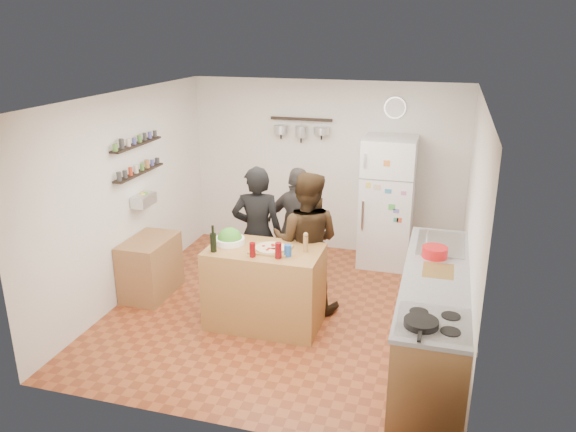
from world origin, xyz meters
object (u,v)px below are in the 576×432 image
(person_back, at_px, (298,227))
(skillet, at_px, (421,323))
(salad_bowl, at_px, (230,241))
(wine_bottle, at_px, (213,243))
(salt_canister, at_px, (288,250))
(red_bowl, at_px, (435,252))
(counter_run, at_px, (434,318))
(fridge, at_px, (387,202))
(pepper_mill, at_px, (306,244))
(prep_island, at_px, (265,287))
(person_center, at_px, (306,242))
(side_table, at_px, (150,267))
(wall_clock, at_px, (395,108))
(person_left, at_px, (257,234))

(person_back, distance_m, skillet, 2.89)
(salad_bowl, xyz_separation_m, wine_bottle, (-0.08, -0.27, 0.07))
(salt_canister, bearing_deg, red_bowl, 14.14)
(counter_run, xyz_separation_m, fridge, (-0.75, 2.30, 0.45))
(pepper_mill, relative_size, counter_run, 0.07)
(prep_island, height_order, person_center, person_center)
(person_center, height_order, red_bowl, person_center)
(skillet, relative_size, red_bowl, 1.06)
(salad_bowl, height_order, counter_run, salad_bowl)
(pepper_mill, bearing_deg, side_table, 172.65)
(skillet, xyz_separation_m, wall_clock, (-0.65, 3.68, 1.20))
(wine_bottle, bearing_deg, pepper_mill, 15.87)
(salad_bowl, bearing_deg, side_table, 167.38)
(person_back, relative_size, skillet, 5.54)
(wall_clock, bearing_deg, red_bowl, -72.25)
(counter_run, bearing_deg, skillet, -95.46)
(prep_island, distance_m, person_center, 0.72)
(skillet, xyz_separation_m, side_table, (-3.34, 1.55, -0.58))
(salad_bowl, height_order, wall_clock, wall_clock)
(counter_run, height_order, red_bowl, red_bowl)
(counter_run, height_order, wall_clock, wall_clock)
(fridge, bearing_deg, salt_canister, -109.41)
(prep_island, distance_m, salt_canister, 0.61)
(prep_island, relative_size, side_table, 1.56)
(pepper_mill, distance_m, salt_canister, 0.23)
(person_back, distance_m, wall_clock, 2.15)
(person_back, height_order, skillet, person_back)
(salad_bowl, distance_m, fridge, 2.55)
(prep_island, relative_size, salt_canister, 9.95)
(prep_island, distance_m, wine_bottle, 0.78)
(person_back, relative_size, red_bowl, 5.85)
(salt_canister, height_order, red_bowl, salt_canister)
(prep_island, relative_size, fridge, 0.69)
(counter_run, distance_m, fridge, 2.46)
(person_back, height_order, fridge, fridge)
(salad_bowl, xyz_separation_m, red_bowl, (2.21, 0.20, 0.03))
(person_back, bearing_deg, person_center, 121.85)
(salt_canister, bearing_deg, person_center, 86.28)
(skillet, distance_m, wall_clock, 3.92)
(pepper_mill, height_order, person_center, person_center)
(pepper_mill, distance_m, person_left, 0.95)
(wine_bottle, bearing_deg, person_back, 66.56)
(person_center, relative_size, counter_run, 0.64)
(pepper_mill, bearing_deg, person_left, 142.75)
(prep_island, xyz_separation_m, fridge, (1.09, 2.11, 0.45))
(person_left, bearing_deg, salt_canister, 115.11)
(prep_island, bearing_deg, person_back, 85.83)
(person_left, bearing_deg, side_table, -0.91)
(fridge, height_order, wall_clock, wall_clock)
(salt_canister, bearing_deg, fridge, 70.59)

